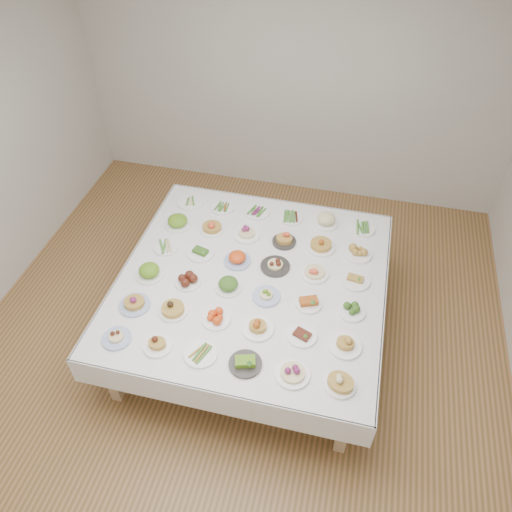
% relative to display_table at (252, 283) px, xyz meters
% --- Properties ---
extents(room_envelope, '(5.02, 5.02, 2.81)m').
position_rel_display_table_xyz_m(room_envelope, '(-0.11, -0.06, 1.15)').
color(room_envelope, '#9E6B42').
rests_on(room_envelope, ground).
extents(display_table, '(2.29, 2.29, 0.75)m').
position_rel_display_table_xyz_m(display_table, '(0.00, 0.00, 0.00)').
color(display_table, white).
rests_on(display_table, ground).
extents(dish_0, '(0.22, 0.22, 0.11)m').
position_rel_display_table_xyz_m(dish_0, '(-0.86, -0.88, 0.11)').
color(dish_0, '#4C66B2').
rests_on(dish_0, display_table).
extents(dish_1, '(0.22, 0.22, 0.12)m').
position_rel_display_table_xyz_m(dish_1, '(-0.52, -0.87, 0.12)').
color(dish_1, white).
rests_on(dish_1, display_table).
extents(dish_2, '(0.26, 0.25, 0.06)m').
position_rel_display_table_xyz_m(dish_2, '(-0.18, -0.86, 0.09)').
color(dish_2, white).
rests_on(dish_2, display_table).
extents(dish_3, '(0.24, 0.24, 0.11)m').
position_rel_display_table_xyz_m(dish_3, '(0.17, -0.86, 0.11)').
color(dish_3, '#2D2A28').
rests_on(dish_3, display_table).
extents(dish_4, '(0.26, 0.26, 0.14)m').
position_rel_display_table_xyz_m(dish_4, '(0.52, -0.87, 0.13)').
color(dish_4, white).
rests_on(dish_4, display_table).
extents(dish_5, '(0.24, 0.23, 0.14)m').
position_rel_display_table_xyz_m(dish_5, '(0.87, -0.87, 0.13)').
color(dish_5, white).
rests_on(dish_5, display_table).
extents(dish_6, '(0.25, 0.25, 0.14)m').
position_rel_display_table_xyz_m(dish_6, '(-0.86, -0.53, 0.13)').
color(dish_6, '#4C66B2').
rests_on(dish_6, display_table).
extents(dish_7, '(0.25, 0.23, 0.15)m').
position_rel_display_table_xyz_m(dish_7, '(-0.53, -0.52, 0.14)').
color(dish_7, white).
rests_on(dish_7, display_table).
extents(dish_8, '(0.23, 0.23, 0.10)m').
position_rel_display_table_xyz_m(dish_8, '(-0.17, -0.51, 0.11)').
color(dish_8, white).
rests_on(dish_8, display_table).
extents(dish_9, '(0.25, 0.25, 0.13)m').
position_rel_display_table_xyz_m(dish_9, '(0.18, -0.53, 0.12)').
color(dish_9, white).
rests_on(dish_9, display_table).
extents(dish_10, '(0.23, 0.23, 0.09)m').
position_rel_display_table_xyz_m(dish_10, '(0.53, -0.51, 0.10)').
color(dish_10, white).
rests_on(dish_10, display_table).
extents(dish_11, '(0.25, 0.25, 0.14)m').
position_rel_display_table_xyz_m(dish_11, '(0.86, -0.53, 0.13)').
color(dish_11, white).
rests_on(dish_11, display_table).
extents(dish_12, '(0.24, 0.24, 0.14)m').
position_rel_display_table_xyz_m(dish_12, '(-0.87, -0.18, 0.13)').
color(dish_12, white).
rests_on(dish_12, display_table).
extents(dish_13, '(0.22, 0.22, 0.10)m').
position_rel_display_table_xyz_m(dish_13, '(-0.52, -0.18, 0.11)').
color(dish_13, white).
rests_on(dish_13, display_table).
extents(dish_14, '(0.22, 0.22, 0.13)m').
position_rel_display_table_xyz_m(dish_14, '(-0.16, -0.16, 0.12)').
color(dish_14, white).
rests_on(dish_14, display_table).
extents(dish_15, '(0.23, 0.23, 0.11)m').
position_rel_display_table_xyz_m(dish_15, '(0.17, -0.18, 0.11)').
color(dish_15, '#4C66B2').
rests_on(dish_15, display_table).
extents(dish_16, '(0.22, 0.22, 0.10)m').
position_rel_display_table_xyz_m(dish_16, '(0.52, -0.18, 0.10)').
color(dish_16, white).
rests_on(dish_16, display_table).
extents(dish_17, '(0.22, 0.22, 0.09)m').
position_rel_display_table_xyz_m(dish_17, '(0.88, -0.18, 0.10)').
color(dish_17, white).
rests_on(dish_17, display_table).
extents(dish_18, '(0.24, 0.22, 0.06)m').
position_rel_display_table_xyz_m(dish_18, '(-0.86, 0.18, 0.09)').
color(dish_18, white).
rests_on(dish_18, display_table).
extents(dish_19, '(0.24, 0.24, 0.09)m').
position_rel_display_table_xyz_m(dish_19, '(-0.53, 0.18, 0.10)').
color(dish_19, white).
rests_on(dish_19, display_table).
extents(dish_20, '(0.24, 0.24, 0.13)m').
position_rel_display_table_xyz_m(dish_20, '(-0.18, 0.17, 0.12)').
color(dish_20, '#4C66B2').
rests_on(dish_20, display_table).
extents(dish_21, '(0.26, 0.26, 0.13)m').
position_rel_display_table_xyz_m(dish_21, '(0.17, 0.18, 0.13)').
color(dish_21, '#2D2A28').
rests_on(dish_21, display_table).
extents(dish_22, '(0.24, 0.24, 0.13)m').
position_rel_display_table_xyz_m(dish_22, '(0.52, 0.17, 0.13)').
color(dish_22, white).
rests_on(dish_22, display_table).
extents(dish_23, '(0.26, 0.26, 0.10)m').
position_rel_display_table_xyz_m(dish_23, '(0.87, 0.18, 0.10)').
color(dish_23, white).
rests_on(dish_23, display_table).
extents(dish_24, '(0.26, 0.26, 0.16)m').
position_rel_display_table_xyz_m(dish_24, '(-0.86, 0.51, 0.14)').
color(dish_24, white).
rests_on(dish_24, display_table).
extents(dish_25, '(0.23, 0.22, 0.14)m').
position_rel_display_table_xyz_m(dish_25, '(-0.52, 0.52, 0.13)').
color(dish_25, white).
rests_on(dish_25, display_table).
extents(dish_26, '(0.25, 0.25, 0.15)m').
position_rel_display_table_xyz_m(dish_26, '(-0.18, 0.53, 0.14)').
color(dish_26, white).
rests_on(dish_26, display_table).
extents(dish_27, '(0.22, 0.22, 0.14)m').
position_rel_display_table_xyz_m(dish_27, '(0.18, 0.52, 0.13)').
color(dish_27, '#2D2A28').
rests_on(dish_27, display_table).
extents(dish_28, '(0.29, 0.28, 0.16)m').
position_rel_display_table_xyz_m(dish_28, '(0.52, 0.52, 0.14)').
color(dish_28, white).
rests_on(dish_28, display_table).
extents(dish_29, '(0.25, 0.25, 0.11)m').
position_rel_display_table_xyz_m(dish_29, '(0.86, 0.51, 0.12)').
color(dish_29, white).
rests_on(dish_29, display_table).
extents(dish_30, '(0.26, 0.26, 0.05)m').
position_rel_display_table_xyz_m(dish_30, '(-0.86, 0.87, 0.08)').
color(dish_30, white).
rests_on(dish_30, display_table).
extents(dish_31, '(0.23, 0.23, 0.05)m').
position_rel_display_table_xyz_m(dish_31, '(-0.52, 0.86, 0.08)').
color(dish_31, white).
rests_on(dish_31, display_table).
extents(dish_32, '(0.24, 0.24, 0.06)m').
position_rel_display_table_xyz_m(dish_32, '(-0.17, 0.87, 0.09)').
color(dish_32, white).
rests_on(dish_32, display_table).
extents(dish_33, '(0.23, 0.23, 0.06)m').
position_rel_display_table_xyz_m(dish_33, '(0.17, 0.87, 0.09)').
color(dish_33, white).
rests_on(dish_33, display_table).
extents(dish_34, '(0.23, 0.23, 0.13)m').
position_rel_display_table_xyz_m(dish_34, '(0.52, 0.87, 0.12)').
color(dish_34, white).
rests_on(dish_34, display_table).
extents(dish_35, '(0.24, 0.23, 0.06)m').
position_rel_display_table_xyz_m(dish_35, '(0.87, 0.87, 0.09)').
color(dish_35, white).
rests_on(dish_35, display_table).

